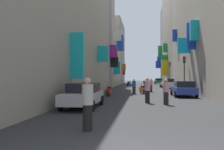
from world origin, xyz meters
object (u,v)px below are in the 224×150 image
object	(u,v)px
parked_car_blue	(183,88)
pedestrian_crossing	(134,87)
scooter_green	(144,82)
scooter_red	(109,91)
pedestrian_near_left	(147,90)
traffic_light_near_corner	(170,70)
traffic_light_far_corner	(184,68)
parked_car_green	(158,81)
pedestrian_far_away	(88,104)
pedestrian_mid_street	(166,92)
scooter_orange	(142,89)
scooter_white	(161,84)
parked_car_white	(168,83)
pedestrian_near_right	(151,85)
scooter_blue	(129,84)
scooter_silver	(146,86)
parked_car_silver	(83,95)

from	to	relation	value
parked_car_blue	pedestrian_crossing	world-z (taller)	pedestrian_crossing
scooter_green	scooter_red	bearing A→B (deg)	-96.32
pedestrian_crossing	pedestrian_near_left	xyz separation A→B (m)	(1.18, -7.72, 0.09)
pedestrian_near_left	traffic_light_near_corner	size ratio (longest dim) A/B	0.40
scooter_green	traffic_light_far_corner	size ratio (longest dim) A/B	0.47
parked_car_green	pedestrian_far_away	distance (m)	48.58
traffic_light_far_corner	pedestrian_far_away	bearing A→B (deg)	-109.15
pedestrian_mid_street	pedestrian_far_away	bearing A→B (deg)	-114.22
scooter_orange	pedestrian_mid_street	size ratio (longest dim) A/B	1.13
scooter_white	pedestrian_crossing	xyz separation A→B (m)	(-4.02, -16.17, 0.32)
traffic_light_near_corner	scooter_red	bearing A→B (deg)	-112.77
scooter_green	scooter_red	size ratio (longest dim) A/B	1.08
pedestrian_near_left	traffic_light_far_corner	world-z (taller)	traffic_light_far_corner
scooter_green	traffic_light_near_corner	distance (m)	15.41
parked_car_blue	scooter_white	bearing A→B (deg)	91.68
parked_car_green	pedestrian_mid_street	xyz separation A→B (m)	(-2.49, -40.76, 0.09)
parked_car_white	scooter_orange	size ratio (longest dim) A/B	2.30
parked_car_blue	pedestrian_near_right	xyz separation A→B (m)	(-2.69, 5.46, 0.05)
scooter_blue	scooter_orange	xyz separation A→B (m)	(2.53, -20.21, 0.00)
pedestrian_far_away	scooter_silver	bearing A→B (deg)	84.23
pedestrian_near_left	parked_car_silver	bearing A→B (deg)	-143.99
scooter_blue	pedestrian_near_left	size ratio (longest dim) A/B	1.01
scooter_blue	pedestrian_crossing	xyz separation A→B (m)	(1.68, -20.85, 0.32)
traffic_light_near_corner	traffic_light_far_corner	distance (m)	13.40
scooter_blue	pedestrian_mid_street	size ratio (longest dim) A/B	1.04
parked_car_white	pedestrian_near_left	size ratio (longest dim) A/B	2.52
scooter_silver	parked_car_green	bearing A→B (deg)	81.96
parked_car_silver	traffic_light_near_corner	xyz separation A→B (m)	(8.25, 26.93, 2.19)
parked_car_green	pedestrian_near_right	xyz separation A→B (m)	(-2.96, -28.93, 0.05)
pedestrian_near_left	pedestrian_far_away	world-z (taller)	pedestrian_far_away
scooter_silver	pedestrian_far_away	bearing A→B (deg)	-95.77
parked_car_silver	parked_car_green	size ratio (longest dim) A/B	1.05
scooter_silver	parked_car_silver	bearing A→B (deg)	-102.29
scooter_green	traffic_light_far_corner	world-z (taller)	traffic_light_far_corner
pedestrian_mid_street	traffic_light_near_corner	size ratio (longest dim) A/B	0.39
parked_car_blue	pedestrian_near_right	distance (m)	6.09
parked_car_white	parked_car_blue	xyz separation A→B (m)	(-0.30, -14.60, -0.05)
parked_car_silver	scooter_blue	size ratio (longest dim) A/B	2.38
scooter_red	scooter_orange	xyz separation A→B (m)	(3.15, 3.05, 0.00)
pedestrian_far_away	pedestrian_mid_street	bearing A→B (deg)	65.78
parked_car_green	scooter_orange	size ratio (longest dim) A/B	2.10
parked_car_white	scooter_white	world-z (taller)	parked_car_white
parked_car_blue	scooter_white	world-z (taller)	parked_car_blue
parked_car_blue	scooter_silver	xyz separation A→B (m)	(-3.16, 10.17, -0.28)
parked_car_blue	pedestrian_crossing	bearing A→B (deg)	154.79
parked_car_green	scooter_silver	distance (m)	24.46
scooter_silver	pedestrian_near_left	distance (m)	15.75
scooter_green	pedestrian_mid_street	bearing A→B (deg)	-88.66
scooter_green	pedestrian_far_away	xyz separation A→B (m)	(-2.43, -47.06, 0.44)
pedestrian_crossing	traffic_light_far_corner	xyz separation A→B (m)	(5.59, 3.06, 2.03)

